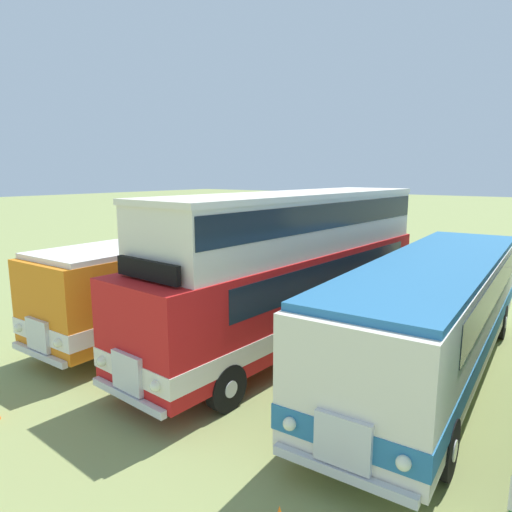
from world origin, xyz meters
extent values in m
plane|color=#8C9956|center=(0.00, 0.00, 0.00)|extent=(200.00, 200.00, 0.00)
cube|color=orange|center=(-7.88, -0.02, 1.70)|extent=(2.70, 11.28, 2.30)
cube|color=white|center=(-7.88, -0.02, 1.10)|extent=(2.74, 11.32, 0.44)
cube|color=#19232D|center=(-7.89, 0.38, 2.30)|extent=(2.69, 8.88, 0.76)
cube|color=#19232D|center=(-7.78, -5.58, 2.35)|extent=(2.20, 0.14, 0.90)
cube|color=silver|center=(-7.78, -5.69, 1.10)|extent=(0.90, 0.14, 0.80)
cube|color=silver|center=(-7.78, -5.72, 0.60)|extent=(2.30, 0.18, 0.16)
sphere|color=#EAEACC|center=(-6.88, -5.68, 1.10)|extent=(0.22, 0.22, 0.22)
sphere|color=#EAEACC|center=(-8.68, -5.71, 1.10)|extent=(0.22, 0.22, 0.22)
cube|color=white|center=(-7.88, -0.02, 2.92)|extent=(2.65, 10.88, 0.14)
cylinder|color=black|center=(-6.66, -4.02, 0.52)|extent=(0.30, 1.04, 1.04)
cylinder|color=silver|center=(-6.51, -4.01, 0.52)|extent=(0.03, 0.36, 0.36)
cylinder|color=black|center=(-8.96, -4.06, 0.52)|extent=(0.30, 1.04, 1.04)
cylinder|color=silver|center=(-9.11, -4.06, 0.52)|extent=(0.03, 0.36, 0.36)
cylinder|color=black|center=(-6.80, 3.82, 0.52)|extent=(0.30, 1.04, 1.04)
cylinder|color=silver|center=(-6.65, 3.82, 0.52)|extent=(0.03, 0.36, 0.36)
cylinder|color=black|center=(-9.10, 3.78, 0.52)|extent=(0.30, 1.04, 1.04)
cylinder|color=silver|center=(-9.25, 3.78, 0.52)|extent=(0.03, 0.36, 0.36)
cube|color=red|center=(-3.94, -0.07, 1.70)|extent=(3.08, 11.40, 2.30)
cube|color=silver|center=(-3.94, -0.07, 1.10)|extent=(3.13, 11.44, 0.44)
cube|color=#19232D|center=(-3.92, 0.33, 2.30)|extent=(2.99, 9.01, 0.76)
cube|color=#19232D|center=(-4.23, -5.64, 2.35)|extent=(2.20, 0.21, 0.90)
cube|color=silver|center=(-4.24, -5.75, 1.10)|extent=(0.91, 0.17, 0.80)
cube|color=silver|center=(-4.24, -5.78, 0.60)|extent=(2.30, 0.26, 0.16)
sphere|color=#EAEACC|center=(-3.34, -5.81, 1.10)|extent=(0.22, 0.22, 0.22)
sphere|color=#EAEACC|center=(-5.14, -5.72, 1.10)|extent=(0.22, 0.22, 0.22)
cube|color=silver|center=(-3.93, 0.18, 3.60)|extent=(2.94, 10.50, 1.50)
cube|color=silver|center=(-3.93, 0.18, 4.42)|extent=(3.00, 10.60, 0.14)
cube|color=#19232D|center=(-3.93, 0.18, 3.90)|extent=(2.97, 10.40, 0.68)
cube|color=black|center=(-4.21, -5.15, 3.10)|extent=(1.90, 0.22, 0.40)
cylinder|color=black|center=(-3.00, -4.17, 0.52)|extent=(0.33, 1.05, 1.04)
cylinder|color=silver|center=(-2.85, -4.17, 0.52)|extent=(0.04, 0.36, 0.36)
cylinder|color=black|center=(-5.30, -4.05, 0.52)|extent=(0.33, 1.05, 1.04)
cylinder|color=silver|center=(-5.45, -4.04, 0.52)|extent=(0.04, 0.36, 0.36)
cylinder|color=black|center=(-2.59, 3.71, 0.52)|extent=(0.33, 1.05, 1.04)
cylinder|color=silver|center=(-2.44, 3.70, 0.52)|extent=(0.04, 0.36, 0.36)
cylinder|color=black|center=(-4.89, 3.83, 0.52)|extent=(0.33, 1.05, 1.04)
cylinder|color=silver|center=(-5.04, 3.84, 0.52)|extent=(0.04, 0.36, 0.36)
cube|color=silver|center=(0.00, 0.33, 1.70)|extent=(3.05, 11.42, 2.30)
cube|color=teal|center=(0.00, 0.33, 1.10)|extent=(3.10, 11.46, 0.44)
cube|color=#19232D|center=(-0.02, 0.73, 2.30)|extent=(2.97, 9.02, 0.76)
cube|color=#19232D|center=(0.28, -5.25, 2.35)|extent=(2.20, 0.21, 0.90)
cube|color=silver|center=(0.28, -5.36, 1.10)|extent=(0.90, 0.16, 0.80)
cube|color=silver|center=(0.28, -5.39, 0.60)|extent=(2.30, 0.25, 0.16)
sphere|color=#EAEACC|center=(1.18, -5.33, 1.10)|extent=(0.22, 0.22, 0.22)
sphere|color=#EAEACC|center=(-0.62, -5.42, 1.10)|extent=(0.22, 0.22, 0.22)
cube|color=teal|center=(0.00, 0.33, 2.92)|extent=(2.99, 11.02, 0.14)
cylinder|color=black|center=(1.35, -3.66, 0.52)|extent=(0.33, 1.05, 1.04)
cylinder|color=silver|center=(1.50, -3.65, 0.52)|extent=(0.04, 0.36, 0.36)
cylinder|color=black|center=(-0.95, -3.77, 0.52)|extent=(0.33, 1.05, 1.04)
cylinder|color=silver|center=(-1.10, -3.78, 0.52)|extent=(0.04, 0.36, 0.36)
cylinder|color=black|center=(0.96, 4.24, 0.52)|extent=(0.33, 1.05, 1.04)
cylinder|color=silver|center=(1.11, 4.25, 0.52)|extent=(0.04, 0.36, 0.36)
cylinder|color=black|center=(-1.34, 4.13, 0.52)|extent=(0.33, 1.05, 1.04)
cylinder|color=silver|center=(-1.49, 4.12, 0.52)|extent=(0.04, 0.36, 0.36)
cylinder|color=#8C704C|center=(-10.88, 11.50, 0.53)|extent=(0.08, 0.08, 1.05)
cylinder|color=#8C704C|center=(-5.44, 11.50, 0.53)|extent=(0.08, 0.08, 1.05)
cylinder|color=#8C704C|center=(0.00, 11.50, 0.53)|extent=(0.08, 0.08, 1.05)
cylinder|color=beige|center=(0.00, 11.50, 0.93)|extent=(21.77, 0.03, 0.03)
camera|label=1|loc=(2.92, -11.08, 5.02)|focal=32.03mm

